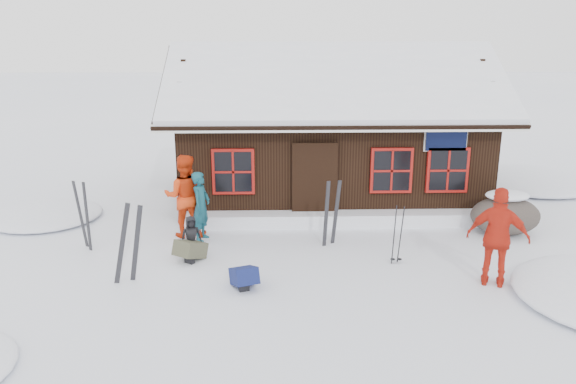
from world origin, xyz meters
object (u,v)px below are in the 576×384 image
(skier_orange_right, at_px, (498,237))
(ski_poles, at_px, (397,236))
(backpack_blue, at_px, (244,280))
(skier_crouched, at_px, (191,237))
(backpack_olive, at_px, (190,253))
(skier_orange_left, at_px, (185,196))
(ski_pair_left, at_px, (129,244))
(boulder, at_px, (505,214))
(skier_teal, at_px, (201,206))

(skier_orange_right, bearing_deg, ski_poles, -11.56)
(backpack_blue, bearing_deg, skier_crouched, 107.52)
(skier_crouched, relative_size, backpack_olive, 1.50)
(backpack_blue, bearing_deg, skier_orange_left, 97.67)
(skier_crouched, bearing_deg, ski_pair_left, -149.07)
(skier_crouched, distance_m, ski_poles, 4.33)
(skier_orange_left, relative_size, skier_orange_right, 1.02)
(boulder, bearing_deg, skier_crouched, -170.40)
(skier_orange_left, xyz_separation_m, skier_crouched, (0.31, -1.31, -0.52))
(skier_crouched, xyz_separation_m, ski_pair_left, (-0.99, -1.23, 0.31))
(skier_crouched, xyz_separation_m, backpack_blue, (1.19, -1.56, -0.30))
(backpack_blue, bearing_deg, skier_teal, 92.96)
(skier_teal, xyz_separation_m, boulder, (7.15, 0.20, -0.33))
(skier_orange_right, bearing_deg, backpack_olive, 9.67)
(backpack_olive, bearing_deg, ski_poles, 29.57)
(ski_poles, bearing_deg, backpack_olive, 176.39)
(backpack_olive, bearing_deg, backpack_blue, -15.52)
(backpack_olive, bearing_deg, boulder, 44.29)
(skier_orange_right, distance_m, ski_poles, 2.00)
(boulder, distance_m, ski_poles, 3.41)
(ski_poles, distance_m, backpack_blue, 3.32)
(ski_pair_left, xyz_separation_m, backpack_olive, (0.99, 1.03, -0.60))
(boulder, height_order, ski_pair_left, ski_pair_left)
(ski_pair_left, xyz_separation_m, ski_poles, (5.29, 0.76, -0.17))
(backpack_olive, bearing_deg, skier_crouched, 122.48)
(skier_teal, height_order, backpack_blue, skier_teal)
(skier_teal, height_order, ski_pair_left, skier_teal)
(skier_teal, relative_size, backpack_blue, 2.81)
(skier_teal, distance_m, ski_poles, 4.46)
(boulder, distance_m, backpack_olive, 7.40)
(skier_teal, xyz_separation_m, backpack_olive, (-0.10, -1.23, -0.64))
(skier_crouched, bearing_deg, backpack_olive, -110.91)
(skier_teal, bearing_deg, boulder, -73.09)
(ski_pair_left, distance_m, backpack_olive, 1.55)
(backpack_blue, relative_size, backpack_olive, 0.95)
(boulder, height_order, backpack_blue, boulder)
(skier_orange_right, xyz_separation_m, backpack_olive, (-5.93, 1.38, -0.79))
(skier_teal, xyz_separation_m, ski_pair_left, (-1.09, -2.26, -0.04))
(skier_teal, bearing_deg, ski_pair_left, 169.62)
(skier_crouched, relative_size, boulder, 0.56)
(ski_poles, bearing_deg, backpack_blue, -160.74)
(boulder, relative_size, backpack_blue, 2.83)
(skier_orange_right, distance_m, backpack_blue, 4.80)
(skier_orange_right, relative_size, ski_poles, 1.50)
(ski_pair_left, distance_m, ski_poles, 5.34)
(ski_pair_left, xyz_separation_m, backpack_blue, (2.18, -0.33, -0.61))
(boulder, bearing_deg, backpack_blue, -155.34)
(backpack_blue, bearing_deg, ski_poles, -0.65)
(ski_pair_left, relative_size, backpack_olive, 2.67)
(skier_crouched, height_order, ski_poles, ski_poles)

